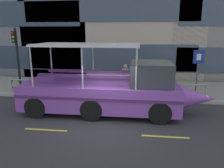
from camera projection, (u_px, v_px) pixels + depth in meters
ground_plane at (108, 121)px, 9.78m from camera, size 120.00×120.00×0.00m
sidewalk at (119, 88)px, 15.16m from camera, size 32.00×4.80×0.18m
curb_edge at (116, 99)px, 12.76m from camera, size 32.00×0.18×0.18m
lane_centreline at (104, 133)px, 8.60m from camera, size 25.80×0.12×0.01m
curb_guardrail at (103, 86)px, 13.03m from camera, size 11.95×0.09×0.83m
traffic_light_pole at (17, 53)px, 13.72m from camera, size 0.24×0.46×3.98m
parking_sign at (198, 66)px, 12.39m from camera, size 0.60×0.12×2.73m
leaned_bicycle at (23, 84)px, 14.26m from camera, size 1.74×0.46×0.96m
duck_tour_boat at (111, 91)px, 10.63m from camera, size 9.42×2.64×3.37m
pedestrian_near_bow at (166, 80)px, 13.17m from camera, size 0.29×0.37×1.50m
pedestrian_mid_left at (125, 75)px, 13.67m from camera, size 0.41×0.36×1.76m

